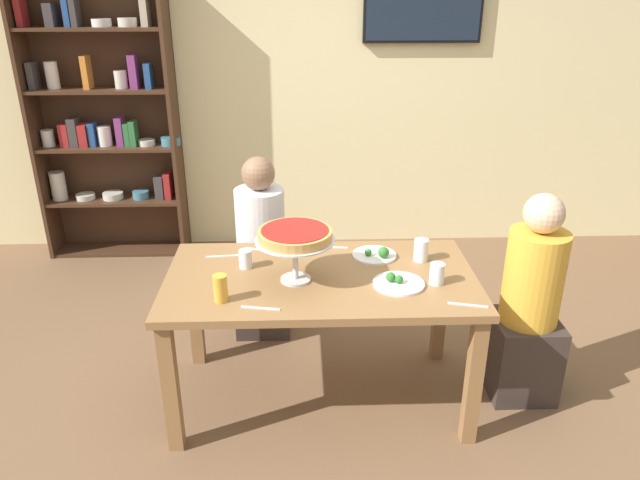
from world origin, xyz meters
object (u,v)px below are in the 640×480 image
object	(u,v)px
diner_head_east	(528,313)
water_glass_clear_far	(246,259)
water_glass_clear_near	(437,274)
water_glass_clear_spare	(421,250)
dining_table	(321,293)
cutlery_knife_far	(331,247)
cutlery_knife_near	(223,256)
bookshelf	(104,117)
cutlery_fork_near	(261,250)
television	(423,6)
salad_plate_far_diner	(376,255)
cutlery_fork_far	(261,308)
salad_plate_near_diner	(398,283)
cutlery_spare_fork	(468,305)
beer_glass_amber_tall	(220,288)
deep_dish_pizza_stand	(295,237)
diner_far_left	(262,259)

from	to	relation	value
diner_head_east	water_glass_clear_far	size ratio (longest dim) A/B	12.15
water_glass_clear_near	water_glass_clear_spare	size ratio (longest dim) A/B	0.89
dining_table	cutlery_knife_far	size ratio (longest dim) A/B	8.58
dining_table	diner_head_east	bearing A→B (deg)	0.92
water_glass_clear_spare	cutlery_knife_near	world-z (taller)	water_glass_clear_spare
bookshelf	cutlery_fork_near	distance (m)	2.17
television	cutlery_knife_far	world-z (taller)	television
salad_plate_far_diner	cutlery_knife_far	bearing A→B (deg)	150.04
dining_table	water_glass_clear_near	size ratio (longest dim) A/B	14.68
water_glass_clear_near	cutlery_knife_near	xyz separation A→B (m)	(-1.07, 0.34, -0.05)
cutlery_fork_far	salad_plate_near_diner	bearing A→B (deg)	27.97
water_glass_clear_near	cutlery_fork_far	bearing A→B (deg)	-165.70
cutlery_fork_far	cutlery_spare_fork	world-z (taller)	same
salad_plate_far_diner	water_glass_clear_spare	size ratio (longest dim) A/B	1.99
television	water_glass_clear_far	world-z (taller)	television
television	cutlery_spare_fork	size ratio (longest dim) A/B	5.00
salad_plate_near_diner	water_glass_clear_far	world-z (taller)	water_glass_clear_far
water_glass_clear_near	bookshelf	bearing A→B (deg)	135.64
bookshelf	diner_head_east	bearing A→B (deg)	-36.52
dining_table	television	world-z (taller)	television
dining_table	television	size ratio (longest dim) A/B	1.71
bookshelf	salad_plate_far_diner	bearing A→B (deg)	-43.49
salad_plate_near_diner	salad_plate_far_diner	size ratio (longest dim) A/B	1.06
salad_plate_far_diner	cutlery_spare_fork	xyz separation A→B (m)	(0.35, -0.53, -0.01)
water_glass_clear_far	cutlery_knife_near	distance (m)	0.19
cutlery_fork_far	water_glass_clear_near	bearing A→B (deg)	24.77
television	cutlery_fork_near	distance (m)	2.44
beer_glass_amber_tall	cutlery_fork_far	bearing A→B (deg)	-22.99
water_glass_clear_far	cutlery_fork_near	size ratio (longest dim) A/B	0.53
beer_glass_amber_tall	water_glass_clear_near	size ratio (longest dim) A/B	1.24
salad_plate_far_diner	television	bearing A→B (deg)	73.96
bookshelf	cutlery_spare_fork	xyz separation A→B (m)	(2.26, -2.34, -0.38)
salad_plate_near_diner	diner_head_east	bearing A→B (deg)	10.21
television	deep_dish_pizza_stand	size ratio (longest dim) A/B	2.34
salad_plate_near_diner	cutlery_knife_near	bearing A→B (deg)	158.20
cutlery_knife_far	cutlery_spare_fork	bearing A→B (deg)	139.26
dining_table	cutlery_spare_fork	world-z (taller)	cutlery_spare_fork
dining_table	diner_far_left	size ratio (longest dim) A/B	1.34
salad_plate_far_diner	water_glass_clear_near	world-z (taller)	water_glass_clear_near
cutlery_knife_far	bookshelf	bearing A→B (deg)	-37.31
salad_plate_near_diner	water_glass_clear_spare	distance (m)	0.32
diner_head_east	cutlery_knife_near	xyz separation A→B (m)	(-1.60, 0.22, 0.25)
dining_table	salad_plate_near_diner	distance (m)	0.40
dining_table	cutlery_spare_fork	size ratio (longest dim) A/B	8.58
dining_table	diner_head_east	xyz separation A→B (m)	(1.09, 0.02, -0.15)
diner_far_left	cutlery_knife_far	distance (m)	0.62
salad_plate_near_diner	cutlery_spare_fork	world-z (taller)	salad_plate_near_diner
water_glass_clear_near	cutlery_spare_fork	size ratio (longest dim) A/B	0.58
water_glass_clear_far	television	bearing A→B (deg)	58.46
diner_head_east	cutlery_fork_far	world-z (taller)	diner_head_east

